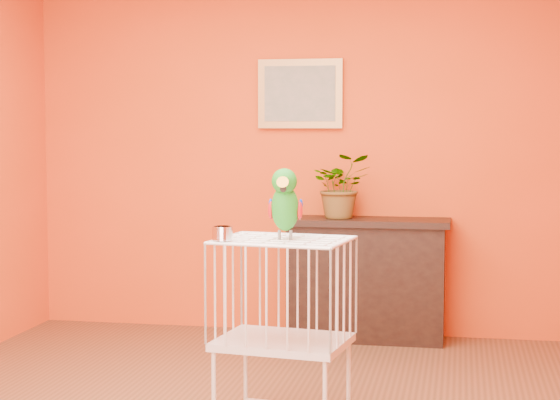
# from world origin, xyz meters

# --- Properties ---
(room_shell) EXTENTS (4.50, 4.50, 4.50)m
(room_shell) POSITION_xyz_m (0.00, 0.00, 1.58)
(room_shell) COLOR #E04715
(room_shell) RESTS_ON ground
(console_cabinet) EXTENTS (1.16, 0.42, 0.86)m
(console_cabinet) POSITION_xyz_m (0.51, 2.04, 0.43)
(console_cabinet) COLOR black
(console_cabinet) RESTS_ON ground
(potted_plant) EXTENTS (0.52, 0.55, 0.36)m
(potted_plant) POSITION_xyz_m (0.33, 2.00, 1.04)
(potted_plant) COLOR #26722D
(potted_plant) RESTS_ON console_cabinet
(framed_picture) EXTENTS (0.62, 0.04, 0.50)m
(framed_picture) POSITION_xyz_m (0.00, 2.22, 1.75)
(framed_picture) COLOR #B07D3E
(framed_picture) RESTS_ON room_shell
(birdcage) EXTENTS (0.68, 0.56, 0.96)m
(birdcage) POSITION_xyz_m (0.30, -0.04, 0.50)
(birdcage) COLOR silver
(birdcage) RESTS_ON ground
(feed_cup) EXTENTS (0.10, 0.10, 0.07)m
(feed_cup) POSITION_xyz_m (0.04, -0.18, 1.00)
(feed_cup) COLOR silver
(feed_cup) RESTS_ON birdcage
(parrot) EXTENTS (0.18, 0.32, 0.35)m
(parrot) POSITION_xyz_m (0.32, -0.07, 1.14)
(parrot) COLOR #59544C
(parrot) RESTS_ON birdcage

